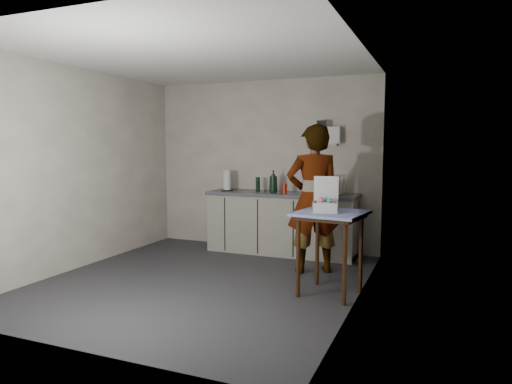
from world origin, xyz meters
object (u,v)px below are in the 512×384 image
at_px(paper_towel, 227,181).
at_px(bakery_box, 325,204).
at_px(kitchen_counter, 282,225).
at_px(dark_bottle, 258,184).
at_px(side_table, 331,223).
at_px(soda_can, 284,188).
at_px(standing_man, 313,199).
at_px(soap_bottle, 273,181).
at_px(dish_rack, 330,190).

distance_m(paper_towel, bakery_box, 2.47).
bearing_deg(kitchen_counter, dark_bottle, -179.75).
bearing_deg(side_table, paper_towel, 150.17).
distance_m(soda_can, bakery_box, 1.87).
relative_size(standing_man, dark_bottle, 8.51).
xyz_separation_m(standing_man, soda_can, (-0.65, 0.79, 0.04)).
relative_size(standing_man, soap_bottle, 5.60).
relative_size(paper_towel, bakery_box, 0.85).
xyz_separation_m(soda_can, dish_rack, (0.66, 0.04, -0.00)).
relative_size(side_table, soap_bottle, 2.71).
bearing_deg(soda_can, paper_towel, -178.44).
height_order(kitchen_counter, soda_can, soda_can).
height_order(standing_man, paper_towel, standing_man).
xyz_separation_m(standing_man, dark_bottle, (-1.08, 0.82, 0.09)).
bearing_deg(standing_man, soda_can, -79.42).
bearing_deg(paper_towel, soap_bottle, 1.28).
distance_m(dark_bottle, bakery_box, 2.16).
bearing_deg(side_table, soda_can, 132.11).
xyz_separation_m(soda_can, paper_towel, (-0.92, -0.02, 0.08)).
bearing_deg(bakery_box, side_table, 2.72).
bearing_deg(paper_towel, bakery_box, -39.28).
relative_size(dark_bottle, dish_rack, 0.54).
distance_m(soap_bottle, paper_towel, 0.75).
bearing_deg(dark_bottle, paper_towel, -173.84).
height_order(side_table, bakery_box, bakery_box).
relative_size(kitchen_counter, soda_can, 16.99).
height_order(soap_bottle, bakery_box, bakery_box).
relative_size(dark_bottle, paper_towel, 0.69).
height_order(kitchen_counter, bakery_box, bakery_box).
height_order(side_table, dark_bottle, dark_bottle).
height_order(kitchen_counter, dark_bottle, dark_bottle).
xyz_separation_m(kitchen_counter, paper_towel, (-0.87, -0.05, 0.63)).
bearing_deg(dark_bottle, kitchen_counter, 0.25).
distance_m(dark_bottle, paper_towel, 0.49).
height_order(kitchen_counter, dish_rack, dish_rack).
bearing_deg(dark_bottle, soap_bottle, -7.71).
height_order(soda_can, paper_towel, paper_towel).
distance_m(standing_man, paper_towel, 1.75).
bearing_deg(kitchen_counter, soda_can, -30.30).
bearing_deg(paper_towel, dish_rack, 2.47).
relative_size(side_table, soda_can, 6.82).
relative_size(soap_bottle, paper_towel, 1.05).
distance_m(side_table, soda_can, 1.90).
xyz_separation_m(side_table, dark_bottle, (-1.48, 1.60, 0.24)).
bearing_deg(kitchen_counter, soap_bottle, -162.98).
bearing_deg(kitchen_counter, dish_rack, 1.13).
bearing_deg(soda_can, kitchen_counter, 149.70).
height_order(soda_can, dark_bottle, dark_bottle).
bearing_deg(dark_bottle, dish_rack, 0.83).
distance_m(side_table, dark_bottle, 2.20).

